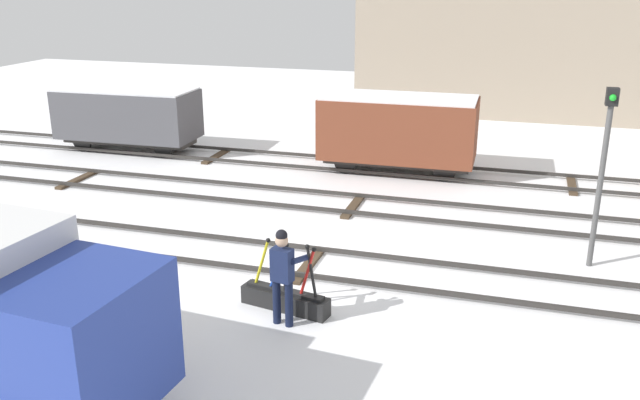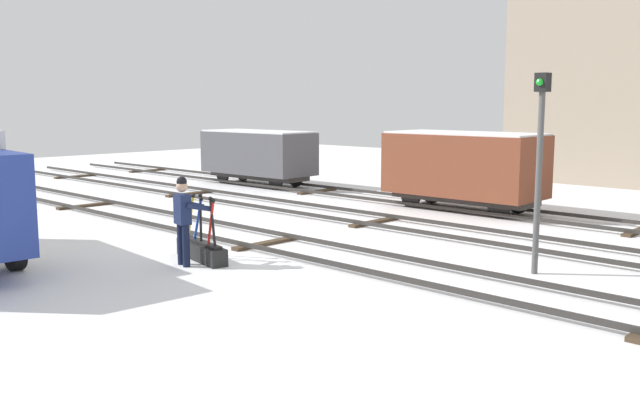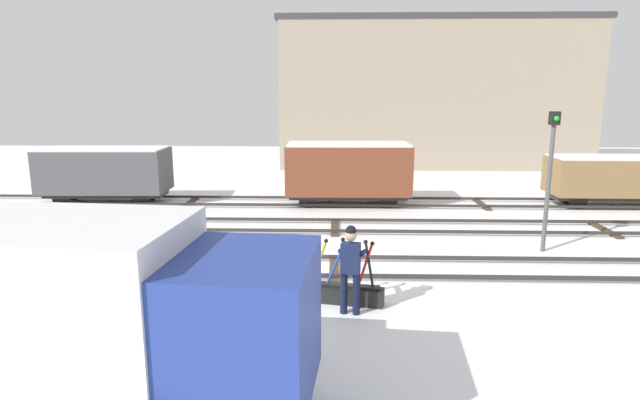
% 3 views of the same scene
% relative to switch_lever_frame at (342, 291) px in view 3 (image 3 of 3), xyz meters
% --- Properties ---
extents(ground_plane, '(60.00, 60.00, 0.00)m').
position_rel_switch_lever_frame_xyz_m(ground_plane, '(-0.18, 2.02, -0.25)').
color(ground_plane, white).
extents(track_main_line, '(44.00, 1.94, 0.18)m').
position_rel_switch_lever_frame_xyz_m(track_main_line, '(-0.18, 2.02, -0.14)').
color(track_main_line, '#2D2B28').
rests_on(track_main_line, ground_plane).
extents(track_siding_near, '(44.00, 1.94, 0.18)m').
position_rel_switch_lever_frame_xyz_m(track_siding_near, '(-0.18, 6.10, -0.14)').
color(track_siding_near, '#2D2B28').
rests_on(track_siding_near, ground_plane).
extents(track_siding_far, '(44.00, 1.94, 0.18)m').
position_rel_switch_lever_frame_xyz_m(track_siding_far, '(-0.18, 9.88, -0.14)').
color(track_siding_far, '#2D2B28').
rests_on(track_siding_far, ground_plane).
extents(switch_lever_frame, '(1.84, 0.70, 1.45)m').
position_rel_switch_lever_frame_xyz_m(switch_lever_frame, '(0.00, 0.00, 0.00)').
color(switch_lever_frame, black).
rests_on(switch_lever_frame, ground_plane).
extents(rail_worker, '(0.64, 0.78, 1.87)m').
position_rel_switch_lever_frame_xyz_m(rail_worker, '(0.16, -0.54, 0.81)').
color(rail_worker, '#111831').
rests_on(rail_worker, ground_plane).
extents(delivery_truck, '(6.42, 2.86, 2.82)m').
position_rel_switch_lever_frame_xyz_m(delivery_truck, '(-3.67, -4.13, 1.36)').
color(delivery_truck, navy).
rests_on(delivery_truck, ground_plane).
extents(signal_post, '(0.24, 0.32, 3.93)m').
position_rel_switch_lever_frame_xyz_m(signal_post, '(5.75, 3.84, 2.15)').
color(signal_post, '#4C4C4C').
rests_on(signal_post, ground_plane).
extents(apartment_building, '(18.27, 5.22, 8.60)m').
position_rel_switch_lever_frame_xyz_m(apartment_building, '(5.61, 21.51, 4.05)').
color(apartment_building, gray).
rests_on(apartment_building, ground_plane).
extents(freight_car_back_track, '(5.23, 1.96, 1.98)m').
position_rel_switch_lever_frame_xyz_m(freight_car_back_track, '(10.91, 9.88, 0.92)').
color(freight_car_back_track, '#2D2B28').
rests_on(freight_car_back_track, ground_plane).
extents(freight_car_mid_siding, '(4.98, 2.18, 2.24)m').
position_rel_switch_lever_frame_xyz_m(freight_car_mid_siding, '(-9.43, 9.88, 1.05)').
color(freight_car_mid_siding, '#2D2B28').
rests_on(freight_car_mid_siding, ground_plane).
extents(freight_car_near_switch, '(4.88, 2.26, 2.46)m').
position_rel_switch_lever_frame_xyz_m(freight_car_near_switch, '(0.33, 9.88, 1.16)').
color(freight_car_near_switch, '#2D2B28').
rests_on(freight_car_near_switch, ground_plane).
extents(perched_bird_roof_left, '(0.27, 0.25, 0.13)m').
position_rel_switch_lever_frame_xyz_m(perched_bird_roof_left, '(7.14, 21.04, 8.41)').
color(perched_bird_roof_left, '#514C47').
rests_on(perched_bird_roof_left, apartment_building).
extents(perched_bird_roof_right, '(0.16, 0.28, 0.13)m').
position_rel_switch_lever_frame_xyz_m(perched_bird_roof_right, '(0.41, 20.74, 8.41)').
color(perched_bird_roof_right, '#514C47').
rests_on(perched_bird_roof_right, apartment_building).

